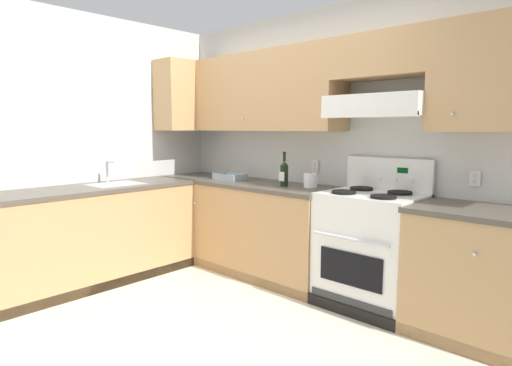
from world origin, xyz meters
TOP-DOWN VIEW (x-y plane):
  - ground_plane at (0.00, 0.00)m, footprint 7.04×7.04m
  - wall_back at (0.40, 1.53)m, footprint 4.68×0.57m
  - wall_left at (-1.59, 0.23)m, footprint 0.47×4.00m
  - counter_back_run at (0.08, 1.24)m, footprint 3.60×0.65m
  - counter_left_run at (-1.24, -0.00)m, footprint 0.63×1.91m
  - stove at (0.92, 1.25)m, footprint 0.76×0.62m
  - wine_bottle at (0.04, 1.23)m, footprint 0.07×0.08m
  - bowl at (-0.71, 1.24)m, footprint 0.33×0.20m
  - paper_towel_roll at (0.26, 1.34)m, footprint 0.13×0.13m

SIDE VIEW (x-z plane):
  - ground_plane at x=0.00m, z-range 0.00..0.00m
  - counter_back_run at x=0.08m, z-range 0.00..0.91m
  - counter_left_run at x=-1.24m, z-range -0.11..1.03m
  - stove at x=0.92m, z-range -0.12..1.08m
  - bowl at x=-0.71m, z-range 0.90..0.96m
  - paper_towel_roll at x=0.26m, z-range 0.91..1.04m
  - wine_bottle at x=0.04m, z-range 0.87..1.19m
  - wall_left at x=-1.59m, z-range 0.06..2.61m
  - wall_back at x=0.40m, z-range 0.20..2.75m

